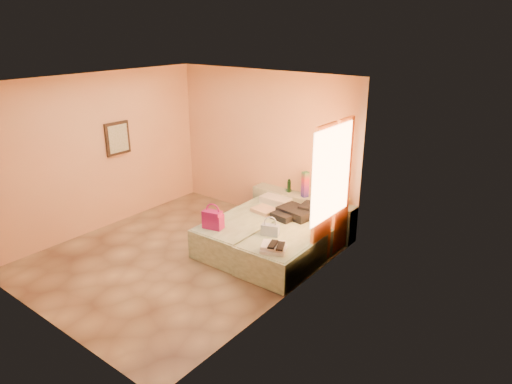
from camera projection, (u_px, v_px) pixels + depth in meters
ground at (182, 256)px, 7.44m from camera, size 4.50×4.50×0.00m
room_walls at (211, 145)px, 7.12m from camera, size 4.02×4.51×2.81m
headboard_ledge at (302, 212)px, 8.33m from camera, size 2.05×0.30×0.65m
bed_left at (250, 230)px, 7.80m from camera, size 0.94×2.02×0.50m
bed_right at (294, 245)px, 7.27m from camera, size 0.94×2.02×0.50m
water_bottle at (289, 186)px, 8.36m from camera, size 0.08×0.08×0.24m
rainbow_box at (305, 184)px, 8.09m from camera, size 0.14×0.14×0.47m
small_dish at (289, 190)px, 8.44m from camera, size 0.12×0.12×0.03m
green_book at (319, 200)px, 7.98m from camera, size 0.19×0.16×0.03m
flower_vase at (345, 200)px, 7.71m from camera, size 0.23×0.23×0.23m
magenta_handbag at (213, 219)px, 7.23m from camera, size 0.35×0.25×0.30m
khaki_garment at (264, 210)px, 7.89m from camera, size 0.42×0.36×0.07m
clothes_pile at (299, 212)px, 7.66m from camera, size 0.63×0.63×0.19m
blue_handbag at (270, 230)px, 7.00m from camera, size 0.30×0.20×0.18m
towel_stack at (273, 248)px, 6.53m from camera, size 0.44×0.42×0.10m
sandal_pair at (276, 245)px, 6.46m from camera, size 0.27×0.31×0.03m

